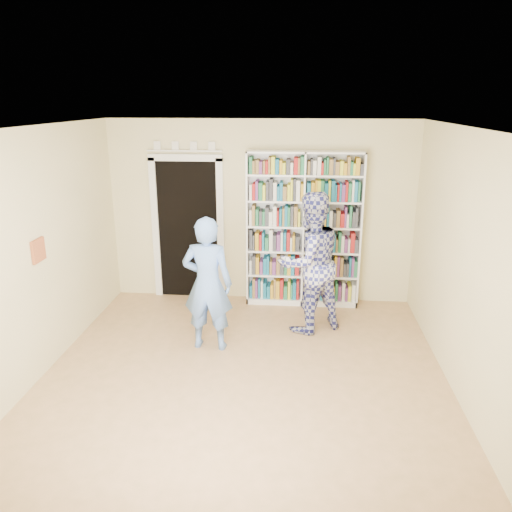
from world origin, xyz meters
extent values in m
plane|color=#9E7A4C|center=(0.00, 0.00, 0.00)|extent=(5.00, 5.00, 0.00)
plane|color=white|center=(0.00, 0.00, 2.70)|extent=(5.00, 5.00, 0.00)
plane|color=beige|center=(0.00, 2.50, 1.35)|extent=(4.50, 0.00, 4.50)
plane|color=beige|center=(-2.25, 0.00, 1.35)|extent=(0.00, 5.00, 5.00)
plane|color=beige|center=(2.25, 0.00, 1.35)|extent=(0.00, 5.00, 5.00)
cube|color=white|center=(0.64, 2.34, 1.14)|extent=(1.65, 0.31, 2.27)
cube|color=white|center=(0.64, 2.34, 1.14)|extent=(0.03, 0.31, 2.27)
cube|color=black|center=(-1.10, 2.48, 1.05)|extent=(0.90, 0.03, 2.10)
cube|color=silver|center=(-1.60, 2.47, 1.05)|extent=(0.10, 0.06, 2.20)
cube|color=silver|center=(-0.60, 2.47, 1.05)|extent=(0.10, 0.06, 2.20)
cube|color=silver|center=(-1.10, 2.47, 2.15)|extent=(1.10, 0.06, 0.10)
cube|color=silver|center=(-1.10, 2.46, 2.25)|extent=(1.10, 0.08, 0.02)
cube|color=brown|center=(-2.23, 0.20, 1.40)|extent=(0.03, 0.25, 0.25)
imported|color=#618CD8|center=(-0.51, 0.82, 0.83)|extent=(0.63, 0.43, 1.67)
imported|color=navy|center=(0.73, 1.44, 0.93)|extent=(1.14, 1.08, 1.87)
cube|color=white|center=(0.79, 1.23, 0.95)|extent=(0.18, 0.11, 0.28)
camera|label=1|loc=(0.57, -4.73, 2.97)|focal=35.00mm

